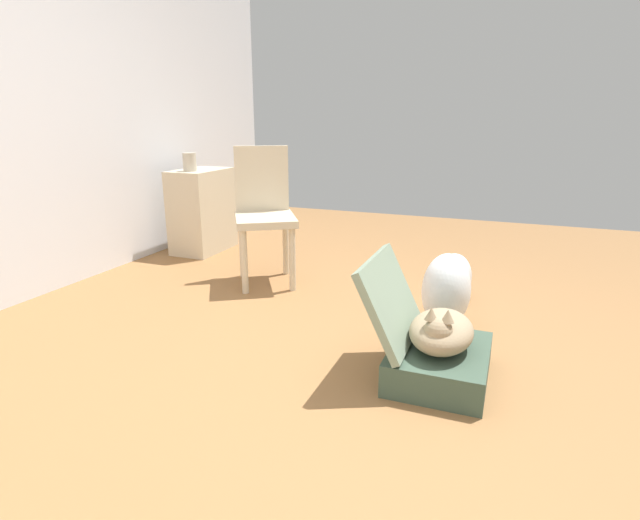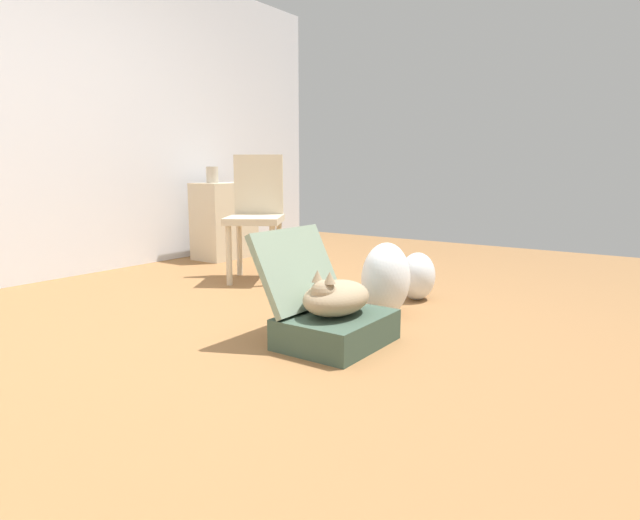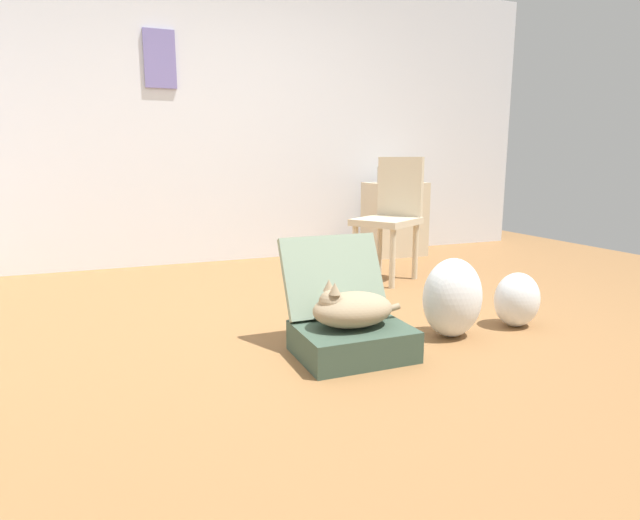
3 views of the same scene
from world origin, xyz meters
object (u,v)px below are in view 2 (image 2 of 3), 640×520
object	(u,v)px
cat	(335,297)
vase_tall	(212,175)
plastic_bag_white	(386,279)
plastic_bag_clear	(417,276)
chair	(256,212)
suitcase_base	(336,329)
side_table	(225,221)

from	to	relation	value
cat	vase_tall	distance (m)	2.75
plastic_bag_white	plastic_bag_clear	bearing A→B (deg)	1.03
cat	plastic_bag_white	xyz separation A→B (m)	(0.63, 0.06, -0.03)
chair	vase_tall	bearing A→B (deg)	123.26
cat	plastic_bag_clear	size ratio (longest dim) A/B	1.54
plastic_bag_white	chair	size ratio (longest dim) A/B	0.45
suitcase_base	chair	xyz separation A→B (m)	(0.99, 1.40, 0.44)
plastic_bag_clear	side_table	xyz separation A→B (m)	(0.49, 2.23, 0.20)
side_table	chair	size ratio (longest dim) A/B	0.75
plastic_bag_clear	chair	size ratio (longest dim) A/B	0.33
vase_tall	chair	world-z (taller)	chair
plastic_bag_white	plastic_bag_clear	distance (m)	0.45
plastic_bag_clear	chair	xyz separation A→B (m)	(-0.07, 1.33, 0.36)
plastic_bag_white	suitcase_base	bearing A→B (deg)	-174.31
suitcase_base	plastic_bag_clear	world-z (taller)	plastic_bag_clear
cat	plastic_bag_clear	bearing A→B (deg)	3.68
suitcase_base	plastic_bag_white	size ratio (longest dim) A/B	1.25
cat	vase_tall	size ratio (longest dim) A/B	3.20
vase_tall	side_table	bearing A→B (deg)	1.87
plastic_bag_white	vase_tall	distance (m)	2.44
plastic_bag_white	chair	bearing A→B (deg)	74.18
plastic_bag_clear	chair	distance (m)	1.38
vase_tall	chair	bearing A→B (deg)	-114.69
cat	suitcase_base	bearing A→B (deg)	-2.27
chair	cat	bearing A→B (deg)	-67.77
chair	plastic_bag_white	bearing A→B (deg)	-47.87
side_table	chair	bearing A→B (deg)	-121.63
plastic_bag_clear	cat	bearing A→B (deg)	-176.32
vase_tall	suitcase_base	bearing A→B (deg)	-121.51
cat	side_table	bearing A→B (deg)	55.84
side_table	chair	xyz separation A→B (m)	(-0.56, -0.90, 0.16)
suitcase_base	plastic_bag_clear	bearing A→B (deg)	3.74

